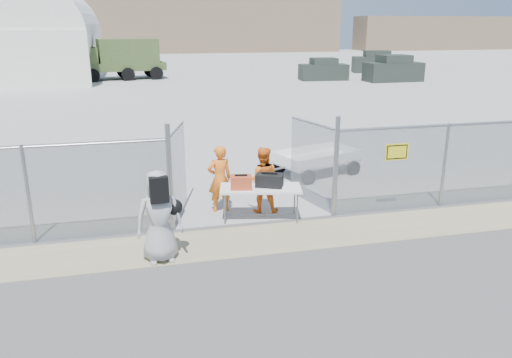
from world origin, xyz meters
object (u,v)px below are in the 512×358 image
object	(u,v)px
security_worker_left	(220,179)
security_worker_right	(262,180)
folding_table	(261,203)
visitor	(159,216)
utility_trailer	(316,162)

from	to	relation	value
security_worker_left	security_worker_right	bearing A→B (deg)	155.15
folding_table	security_worker_left	bearing A→B (deg)	148.99
folding_table	visitor	bearing A→B (deg)	-133.98
visitor	utility_trailer	xyz separation A→B (m)	(5.16, 5.04, -0.54)
security_worker_right	visitor	size ratio (longest dim) A/B	0.89
visitor	security_worker_left	bearing A→B (deg)	51.18
security_worker_left	visitor	size ratio (longest dim) A/B	0.91
folding_table	visitor	size ratio (longest dim) A/B	1.03
folding_table	security_worker_left	distance (m)	1.26
visitor	utility_trailer	world-z (taller)	visitor
security_worker_left	utility_trailer	size ratio (longest dim) A/B	0.51
visitor	utility_trailer	bearing A→B (deg)	38.70
folding_table	utility_trailer	bearing A→B (deg)	63.49
security_worker_right	folding_table	bearing A→B (deg)	85.28
security_worker_left	utility_trailer	world-z (taller)	security_worker_left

